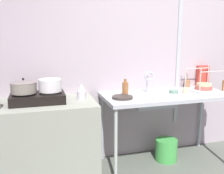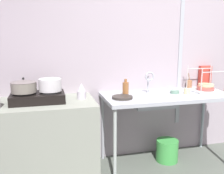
{
  "view_description": "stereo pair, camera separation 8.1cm",
  "coord_description": "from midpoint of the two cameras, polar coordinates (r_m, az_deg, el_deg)",
  "views": [
    {
      "loc": [
        -1.48,
        -1.4,
        1.53
      ],
      "look_at": [
        -0.72,
        1.25,
        0.97
      ],
      "focal_mm": 41.48,
      "sensor_mm": 36.0,
      "label": 1
    },
    {
      "loc": [
        -1.41,
        -1.42,
        1.53
      ],
      "look_at": [
        -0.72,
        1.25,
        0.97
      ],
      "focal_mm": 41.48,
      "sensor_mm": 36.0,
      "label": 2
    }
  ],
  "objects": [
    {
      "name": "counter_sink",
      "position": [
        3.09,
        12.65,
        -2.7
      ],
      "size": [
        1.48,
        0.66,
        0.85
      ],
      "color": "#A5AAB3",
      "rests_on": "ground"
    },
    {
      "name": "utensil_jar",
      "position": [
        3.52,
        17.26,
        0.64
      ],
      "size": [
        0.07,
        0.07,
        0.19
      ],
      "color": "#9A6845",
      "rests_on": "counter_sink"
    },
    {
      "name": "cup_by_rack",
      "position": [
        3.15,
        16.91,
        -0.9
      ],
      "size": [
        0.07,
        0.07,
        0.06
      ],
      "primitive_type": "cylinder",
      "color": "beige",
      "rests_on": "counter_sink"
    },
    {
      "name": "cereal_box",
      "position": [
        3.63,
        20.38,
        2.18
      ],
      "size": [
        0.16,
        0.07,
        0.28
      ],
      "primitive_type": "cube",
      "rotation": [
        0.0,
        0.0,
        -0.05
      ],
      "color": "#C4392E",
      "rests_on": "counter_sink"
    },
    {
      "name": "stove",
      "position": [
        2.73,
        -15.24,
        -2.19
      ],
      "size": [
        0.54,
        0.33,
        0.11
      ],
      "color": "black",
      "rests_on": "counter_concrete"
    },
    {
      "name": "sink_basin",
      "position": [
        2.98,
        9.74,
        -3.11
      ],
      "size": [
        0.46,
        0.29,
        0.13
      ],
      "primitive_type": "cube",
      "color": "#A5AAB3",
      "rests_on": "counter_sink"
    },
    {
      "name": "percolator",
      "position": [
        2.79,
        -5.95,
        -0.93
      ],
      "size": [
        0.1,
        0.1,
        0.17
      ],
      "color": "silver",
      "rests_on": "counter_concrete"
    },
    {
      "name": "small_bowl_on_drainboard",
      "position": [
        3.15,
        14.38,
        -1.04
      ],
      "size": [
        0.1,
        0.1,
        0.04
      ],
      "primitive_type": "cylinder",
      "color": "slate",
      "rests_on": "counter_sink"
    },
    {
      "name": "wall_back",
      "position": [
        3.38,
        10.98,
        6.47
      ],
      "size": [
        5.08,
        0.1,
        2.51
      ],
      "primitive_type": "cube",
      "color": "#A599A3",
      "rests_on": "ground"
    },
    {
      "name": "pot_on_left_burner",
      "position": [
        2.72,
        -18.08,
        0.22
      ],
      "size": [
        0.25,
        0.25,
        0.15
      ],
      "color": "slate",
      "rests_on": "stove"
    },
    {
      "name": "wall_metal_strip",
      "position": [
        3.44,
        15.56,
        8.45
      ],
      "size": [
        0.05,
        0.01,
        2.01
      ],
      "primitive_type": "cube",
      "color": "#A5AAB3"
    },
    {
      "name": "frying_pan",
      "position": [
        2.81,
        3.1,
        -2.29
      ],
      "size": [
        0.22,
        0.22,
        0.03
      ],
      "primitive_type": "cylinder",
      "color": "#332D29",
      "rests_on": "counter_sink"
    },
    {
      "name": "dish_rack",
      "position": [
        3.39,
        20.56,
        -0.1
      ],
      "size": [
        0.36,
        0.33,
        0.3
      ],
      "color": "#BCB6B6",
      "rests_on": "counter_sink"
    },
    {
      "name": "bucket_on_floor",
      "position": [
        3.36,
        12.74,
        -13.49
      ],
      "size": [
        0.27,
        0.27,
        0.27
      ],
      "primitive_type": "cylinder",
      "color": "green",
      "rests_on": "ground"
    },
    {
      "name": "pot_on_right_burner",
      "position": [
        2.71,
        -12.65,
        0.47
      ],
      "size": [
        0.23,
        0.23,
        0.13
      ],
      "color": "silver",
      "rests_on": "stove"
    },
    {
      "name": "counter_concrete",
      "position": [
        2.88,
        -14.73,
        -11.5
      ],
      "size": [
        1.16,
        0.66,
        0.85
      ],
      "primitive_type": "cube",
      "color": "gray",
      "rests_on": "ground"
    },
    {
      "name": "faucet",
      "position": [
        3.07,
        8.96,
        1.84
      ],
      "size": [
        0.11,
        0.07,
        0.26
      ],
      "color": "#A5AAB3",
      "rests_on": "counter_sink"
    },
    {
      "name": "bottle_by_sink",
      "position": [
        2.93,
        3.8,
        -0.34
      ],
      "size": [
        0.07,
        0.07,
        0.19
      ],
      "color": "#945B31",
      "rests_on": "counter_sink"
    }
  ]
}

